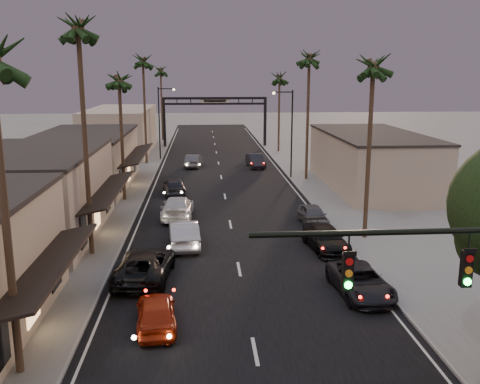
{
  "coord_description": "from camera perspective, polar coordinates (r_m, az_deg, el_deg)",
  "views": [
    {
      "loc": [
        -1.93,
        -8.9,
        10.6
      ],
      "look_at": [
        0.66,
        27.48,
        2.5
      ],
      "focal_mm": 40.0,
      "sensor_mm": 36.0,
      "label": 1
    }
  ],
  "objects": [
    {
      "name": "ground",
      "position": [
        50.08,
        -1.77,
        0.29
      ],
      "size": [
        200.0,
        200.0,
        0.0
      ],
      "primitive_type": "plane",
      "color": "slate",
      "rests_on": "ground"
    },
    {
      "name": "road",
      "position": [
        54.97,
        -1.98,
        1.4
      ],
      "size": [
        14.0,
        120.0,
        0.02
      ],
      "primitive_type": "cube",
      "color": "black",
      "rests_on": "ground"
    },
    {
      "name": "sidewalk_left",
      "position": [
        62.27,
        -11.0,
        2.54
      ],
      "size": [
        5.0,
        92.0,
        0.12
      ],
      "primitive_type": "cube",
      "color": "slate",
      "rests_on": "ground"
    },
    {
      "name": "sidewalk_right",
      "position": [
        62.86,
        6.47,
        2.78
      ],
      "size": [
        5.0,
        92.0,
        0.12
      ],
      "primitive_type": "cube",
      "color": "slate",
      "rests_on": "ground"
    },
    {
      "name": "storefront_mid",
      "position": [
        37.45,
        -21.16,
        -0.44
      ],
      "size": [
        8.0,
        14.0,
        5.5
      ],
      "primitive_type": "cube",
      "color": "tan",
      "rests_on": "ground"
    },
    {
      "name": "storefront_far",
      "position": [
        52.72,
        -16.16,
        3.18
      ],
      "size": [
        8.0,
        16.0,
        5.0
      ],
      "primitive_type": "cube",
      "color": "tan",
      "rests_on": "ground"
    },
    {
      "name": "storefront_dist",
      "position": [
        75.11,
        -12.6,
        6.41
      ],
      "size": [
        8.0,
        20.0,
        6.0
      ],
      "primitive_type": "cube",
      "color": "tan",
      "rests_on": "ground"
    },
    {
      "name": "building_right",
      "position": [
        52.07,
        13.82,
        3.2
      ],
      "size": [
        8.0,
        18.0,
        5.0
      ],
      "primitive_type": "cube",
      "color": "tan",
      "rests_on": "ground"
    },
    {
      "name": "arch",
      "position": [
        79.09,
        -2.7,
        8.83
      ],
      "size": [
        15.2,
        0.4,
        7.27
      ],
      "color": "black",
      "rests_on": "ground"
    },
    {
      "name": "streetlight_right",
      "position": [
        54.88,
        5.27,
        6.95
      ],
      "size": [
        2.13,
        0.3,
        9.0
      ],
      "color": "black",
      "rests_on": "ground"
    },
    {
      "name": "streetlight_left",
      "position": [
        67.3,
        -8.39,
        7.89
      ],
      "size": [
        2.13,
        0.3,
        9.0
      ],
      "color": "black",
      "rests_on": "ground"
    },
    {
      "name": "palm_lb",
      "position": [
        31.74,
        -16.95,
        17.04
      ],
      "size": [
        3.2,
        3.2,
        15.2
      ],
      "color": "#38281C",
      "rests_on": "ground"
    },
    {
      "name": "palm_lc",
      "position": [
        45.4,
        -12.8,
        12.05
      ],
      "size": [
        3.2,
        3.2,
        12.2
      ],
      "color": "#38281C",
      "rests_on": "ground"
    },
    {
      "name": "palm_ld",
      "position": [
        64.28,
        -10.33,
        13.94
      ],
      "size": [
        3.2,
        3.2,
        14.2
      ],
      "color": "#38281C",
      "rests_on": "ground"
    },
    {
      "name": "palm_ra",
      "position": [
        34.56,
        14.07,
        13.56
      ],
      "size": [
        3.2,
        3.2,
        13.2
      ],
      "color": "#38281C",
      "rests_on": "ground"
    },
    {
      "name": "palm_rb",
      "position": [
        53.97,
        7.42,
        14.34
      ],
      "size": [
        3.2,
        3.2,
        14.2
      ],
      "color": "#38281C",
      "rests_on": "ground"
    },
    {
      "name": "palm_rc",
      "position": [
        73.66,
        4.25,
        12.38
      ],
      "size": [
        3.2,
        3.2,
        12.2
      ],
      "color": "#38281C",
      "rests_on": "ground"
    },
    {
      "name": "palm_far",
      "position": [
        87.14,
        -8.48,
        12.94
      ],
      "size": [
        3.2,
        3.2,
        13.2
      ],
      "color": "#38281C",
      "rests_on": "ground"
    },
    {
      "name": "oncoming_red",
      "position": [
        23.52,
        -8.94,
        -12.52
      ],
      "size": [
        2.05,
        4.26,
        1.4
      ],
      "primitive_type": "imported",
      "rotation": [
        0.0,
        0.0,
        3.24
      ],
      "color": "#9F240B",
      "rests_on": "ground"
    },
    {
      "name": "oncoming_pickup",
      "position": [
        28.65,
        -10.12,
        -7.69
      ],
      "size": [
        3.11,
        5.95,
        1.6
      ],
      "primitive_type": "imported",
      "rotation": [
        0.0,
        0.0,
        3.06
      ],
      "color": "black",
      "rests_on": "ground"
    },
    {
      "name": "oncoming_silver",
      "position": [
        33.71,
        -6.02,
        -4.41
      ],
      "size": [
        2.18,
        5.12,
        1.64
      ],
      "primitive_type": "imported",
      "rotation": [
        0.0,
        0.0,
        3.23
      ],
      "color": "#AAAAAF",
      "rests_on": "ground"
    },
    {
      "name": "oncoming_white",
      "position": [
        40.32,
        -6.68,
        -1.63
      ],
      "size": [
        2.4,
        5.6,
        1.61
      ],
      "primitive_type": "imported",
      "rotation": [
        0.0,
        0.0,
        3.12
      ],
      "color": "silver",
      "rests_on": "ground"
    },
    {
      "name": "oncoming_dgrey",
      "position": [
        48.07,
        -7.04,
        0.62
      ],
      "size": [
        2.41,
        4.7,
        1.53
      ],
      "primitive_type": "imported",
      "rotation": [
        0.0,
        0.0,
        3.28
      ],
      "color": "black",
      "rests_on": "ground"
    },
    {
      "name": "oncoming_grey_far",
      "position": [
        62.09,
        -4.99,
        3.33
      ],
      "size": [
        2.03,
        4.64,
        1.48
      ],
      "primitive_type": "imported",
      "rotation": [
        0.0,
        0.0,
        3.04
      ],
      "color": "#47474C",
      "rests_on": "ground"
    },
    {
      "name": "curbside_near",
      "position": [
        27.07,
        12.73,
        -9.28
      ],
      "size": [
        2.62,
        5.09,
        1.37
      ],
      "primitive_type": "imported",
      "rotation": [
        0.0,
        0.0,
        0.07
      ],
      "color": "black",
      "rests_on": "ground"
    },
    {
      "name": "curbside_black",
      "position": [
        33.3,
        9.1,
        -4.91
      ],
      "size": [
        2.54,
        5.12,
        1.43
      ],
      "primitive_type": "imported",
      "rotation": [
        0.0,
        0.0,
        0.11
      ],
      "color": "black",
      "rests_on": "ground"
    },
    {
      "name": "curbside_grey",
      "position": [
        38.57,
        7.8,
        -2.47
      ],
      "size": [
        1.84,
        4.19,
        1.4
      ],
      "primitive_type": "imported",
      "rotation": [
        0.0,
        0.0,
        0.04
      ],
      "color": "#48484D",
      "rests_on": "ground"
    },
    {
      "name": "curbside_far",
      "position": [
        61.8,
        1.66,
        3.35
      ],
      "size": [
        2.05,
        4.78,
        1.53
      ],
      "primitive_type": "imported",
      "rotation": [
        0.0,
        0.0,
        0.09
      ],
      "color": "black",
      "rests_on": "ground"
    }
  ]
}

